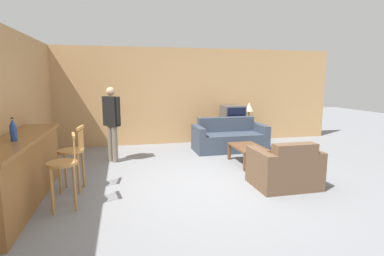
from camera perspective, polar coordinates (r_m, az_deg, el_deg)
ground_plane at (r=5.15m, az=3.17°, el=-10.79°), size 24.00×24.00×0.00m
wall_back at (r=8.26m, az=-3.59°, el=6.03°), size 9.40×0.08×2.60m
wall_left at (r=6.16m, az=-29.85°, el=3.72°), size 0.08×8.50×2.60m
bar_counter at (r=4.92m, az=-29.82°, el=-7.09°), size 0.55×2.77×0.96m
bar_chair_near at (r=4.43m, az=-23.31°, el=-7.15°), size 0.46×0.46×1.04m
bar_chair_mid at (r=5.12m, az=-21.91°, el=-4.92°), size 0.45×0.45×1.04m
couch_far at (r=7.58m, az=7.09°, el=-1.99°), size 1.79×0.86×0.80m
armchair_near at (r=5.22m, az=17.25°, el=-7.50°), size 1.01×0.82×0.78m
coffee_table at (r=6.37m, az=10.61°, el=-3.95°), size 0.57×0.96×0.38m
tv_unit at (r=8.47m, az=7.74°, el=-0.87°), size 1.24×0.49×0.57m
tv at (r=8.39m, az=7.83°, el=2.64°), size 0.59×0.53×0.47m
bottle at (r=4.60m, az=-30.91°, el=-0.36°), size 0.08×0.08×0.31m
table_lamp at (r=8.56m, az=10.83°, el=3.84°), size 0.25×0.25×0.55m
person_by_window at (r=6.57m, az=-15.04°, el=1.53°), size 0.37×0.39×1.61m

